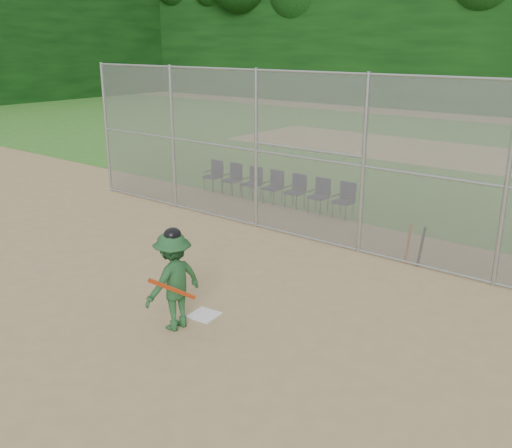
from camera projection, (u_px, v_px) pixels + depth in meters
The scene contains 14 objects.
ground at pixel (166, 318), 9.91m from camera, with size 100.00×100.00×0.00m, color tan.
grass_strip at pixel (493, 159), 23.29m from camera, with size 100.00×100.00×0.00m, color #316C20.
dirt_patch_far at pixel (493, 159), 23.29m from camera, with size 24.00×24.00×0.00m, color tan.
backstop_fence at pixel (324, 158), 13.00m from camera, with size 16.09×0.09×4.00m.
home_plate at pixel (204, 315), 10.01m from camera, with size 0.47×0.47×0.02m, color silver.
batter_at_plate at pixel (174, 280), 9.35m from camera, with size 0.93×1.33×1.77m.
spare_bats at pixel (415, 245), 12.26m from camera, with size 0.36×0.30×0.84m.
chair_0 at pixel (213, 176), 18.30m from camera, with size 0.54×0.52×0.96m, color black, non-canonical shape.
chair_1 at pixel (232, 180), 17.82m from camera, with size 0.54×0.52×0.96m, color black, non-canonical shape.
chair_2 at pixel (251, 183), 17.34m from camera, with size 0.54×0.52×0.96m, color black, non-canonical shape.
chair_3 at pixel (272, 187), 16.86m from camera, with size 0.54×0.52×0.96m, color black, non-canonical shape.
chair_4 at pixel (295, 192), 16.38m from camera, with size 0.54×0.52×0.96m, color black, non-canonical shape.
chair_5 at pixel (318, 196), 15.91m from camera, with size 0.54×0.52×0.96m, color black, non-canonical shape.
chair_6 at pixel (343, 201), 15.43m from camera, with size 0.54×0.52×0.96m, color black, non-canonical shape.
Camera 1 is at (6.81, -6.00, 4.59)m, focal length 40.00 mm.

